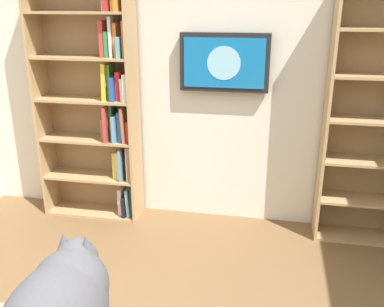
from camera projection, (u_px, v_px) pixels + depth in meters
name	position (u px, v px, depth m)	size (l,w,h in m)	color
wall_back	(229.00, 62.00, 3.40)	(4.52, 0.06, 2.70)	silver
bookshelf_right	(99.00, 100.00, 3.54)	(0.84, 0.28, 2.08)	tan
wall_mounted_tv	(224.00, 63.00, 3.33)	(0.70, 0.07, 0.45)	black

